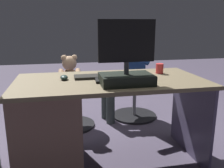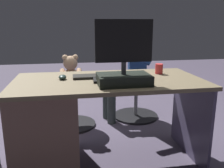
{
  "view_description": "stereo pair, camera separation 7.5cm",
  "coord_description": "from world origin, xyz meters",
  "px_view_note": "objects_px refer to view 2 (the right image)",
  "views": [
    {
      "loc": [
        0.37,
        2.27,
        1.16
      ],
      "look_at": [
        -0.1,
        -0.04,
        0.57
      ],
      "focal_mm": 39.31,
      "sensor_mm": 36.0,
      "label": 1
    },
    {
      "loc": [
        0.3,
        2.29,
        1.16
      ],
      "look_at": [
        -0.1,
        -0.04,
        0.57
      ],
      "focal_mm": 39.31,
      "sensor_mm": 36.0,
      "label": 2
    }
  ],
  "objects_px": {
    "tv_remote": "(96,80)",
    "office_chair_teddy": "(72,102)",
    "monitor": "(124,67)",
    "person": "(130,63)",
    "keyboard": "(99,76)",
    "cup": "(159,69)",
    "visitor_chair": "(136,97)",
    "teddy_bear": "(71,72)",
    "computer_mouse": "(63,77)",
    "desk": "(61,121)"
  },
  "relations": [
    {
      "from": "tv_remote",
      "to": "office_chair_teddy",
      "type": "xyz_separation_m",
      "value": [
        0.19,
        -0.87,
        -0.45
      ]
    },
    {
      "from": "cup",
      "to": "visitor_chair",
      "type": "xyz_separation_m",
      "value": [
        -0.02,
        -0.81,
        -0.51
      ]
    },
    {
      "from": "computer_mouse",
      "to": "teddy_bear",
      "type": "distance_m",
      "value": 0.77
    },
    {
      "from": "tv_remote",
      "to": "monitor",
      "type": "bearing_deg",
      "value": 150.48
    },
    {
      "from": "office_chair_teddy",
      "to": "person",
      "type": "distance_m",
      "value": 0.83
    },
    {
      "from": "cup",
      "to": "teddy_bear",
      "type": "bearing_deg",
      "value": -41.52
    },
    {
      "from": "monitor",
      "to": "person",
      "type": "height_order",
      "value": "person"
    },
    {
      "from": "visitor_chair",
      "to": "person",
      "type": "height_order",
      "value": "person"
    },
    {
      "from": "cup",
      "to": "office_chair_teddy",
      "type": "xyz_separation_m",
      "value": [
        0.77,
        -0.67,
        -0.49
      ]
    },
    {
      "from": "monitor",
      "to": "keyboard",
      "type": "relative_size",
      "value": 1.1
    },
    {
      "from": "keyboard",
      "to": "office_chair_teddy",
      "type": "xyz_separation_m",
      "value": [
        0.22,
        -0.73,
        -0.45
      ]
    },
    {
      "from": "cup",
      "to": "visitor_chair",
      "type": "distance_m",
      "value": 0.96
    },
    {
      "from": "monitor",
      "to": "person",
      "type": "relative_size",
      "value": 0.39
    },
    {
      "from": "computer_mouse",
      "to": "cup",
      "type": "bearing_deg",
      "value": -174.29
    },
    {
      "from": "tv_remote",
      "to": "teddy_bear",
      "type": "height_order",
      "value": "teddy_bear"
    },
    {
      "from": "cup",
      "to": "visitor_chair",
      "type": "bearing_deg",
      "value": -91.66
    },
    {
      "from": "keyboard",
      "to": "cup",
      "type": "xyz_separation_m",
      "value": [
        -0.54,
        -0.06,
        0.03
      ]
    },
    {
      "from": "cup",
      "to": "teddy_bear",
      "type": "xyz_separation_m",
      "value": [
        0.77,
        -0.68,
        -0.14
      ]
    },
    {
      "from": "computer_mouse",
      "to": "person",
      "type": "bearing_deg",
      "value": -131.48
    },
    {
      "from": "keyboard",
      "to": "teddy_bear",
      "type": "height_order",
      "value": "teddy_bear"
    },
    {
      "from": "desk",
      "to": "keyboard",
      "type": "distance_m",
      "value": 0.47
    },
    {
      "from": "keyboard",
      "to": "monitor",
      "type": "bearing_deg",
      "value": 120.4
    },
    {
      "from": "cup",
      "to": "office_chair_teddy",
      "type": "height_order",
      "value": "cup"
    },
    {
      "from": "monitor",
      "to": "teddy_bear",
      "type": "xyz_separation_m",
      "value": [
        0.38,
        -1.0,
        -0.22
      ]
    },
    {
      "from": "tv_remote",
      "to": "visitor_chair",
      "type": "xyz_separation_m",
      "value": [
        -0.6,
        -1.01,
        -0.48
      ]
    },
    {
      "from": "teddy_bear",
      "to": "cup",
      "type": "bearing_deg",
      "value": 138.48
    },
    {
      "from": "office_chair_teddy",
      "to": "visitor_chair",
      "type": "xyz_separation_m",
      "value": [
        -0.79,
        -0.14,
        -0.02
      ]
    },
    {
      "from": "teddy_bear",
      "to": "person",
      "type": "bearing_deg",
      "value": -170.81
    },
    {
      "from": "monitor",
      "to": "cup",
      "type": "bearing_deg",
      "value": -140.55
    },
    {
      "from": "cup",
      "to": "person",
      "type": "height_order",
      "value": "person"
    },
    {
      "from": "computer_mouse",
      "to": "person",
      "type": "distance_m",
      "value": 1.17
    },
    {
      "from": "cup",
      "to": "visitor_chair",
      "type": "height_order",
      "value": "cup"
    },
    {
      "from": "keyboard",
      "to": "visitor_chair",
      "type": "relative_size",
      "value": 0.75
    },
    {
      "from": "visitor_chair",
      "to": "tv_remote",
      "type": "bearing_deg",
      "value": 59.1
    },
    {
      "from": "visitor_chair",
      "to": "desk",
      "type": "bearing_deg",
      "value": 47.25
    },
    {
      "from": "keyboard",
      "to": "teddy_bear",
      "type": "bearing_deg",
      "value": -73.19
    },
    {
      "from": "monitor",
      "to": "visitor_chair",
      "type": "distance_m",
      "value": 1.34
    },
    {
      "from": "computer_mouse",
      "to": "tv_remote",
      "type": "bearing_deg",
      "value": 156.07
    },
    {
      "from": "computer_mouse",
      "to": "cup",
      "type": "height_order",
      "value": "cup"
    },
    {
      "from": "office_chair_teddy",
      "to": "monitor",
      "type": "bearing_deg",
      "value": 110.83
    },
    {
      "from": "visitor_chair",
      "to": "keyboard",
      "type": "bearing_deg",
      "value": 56.92
    },
    {
      "from": "tv_remote",
      "to": "office_chair_teddy",
      "type": "bearing_deg",
      "value": -73.67
    },
    {
      "from": "cup",
      "to": "person",
      "type": "relative_size",
      "value": 0.07
    },
    {
      "from": "office_chair_teddy",
      "to": "teddy_bear",
      "type": "distance_m",
      "value": 0.35
    },
    {
      "from": "tv_remote",
      "to": "person",
      "type": "bearing_deg",
      "value": -113.64
    },
    {
      "from": "tv_remote",
      "to": "teddy_bear",
      "type": "bearing_deg",
      "value": -73.83
    },
    {
      "from": "desk",
      "to": "monitor",
      "type": "bearing_deg",
      "value": 159.58
    },
    {
      "from": "desk",
      "to": "teddy_bear",
      "type": "distance_m",
      "value": 0.87
    },
    {
      "from": "keyboard",
      "to": "tv_remote",
      "type": "xyz_separation_m",
      "value": [
        0.04,
        0.14,
        -0.0
      ]
    },
    {
      "from": "desk",
      "to": "office_chair_teddy",
      "type": "relative_size",
      "value": 2.86
    }
  ]
}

